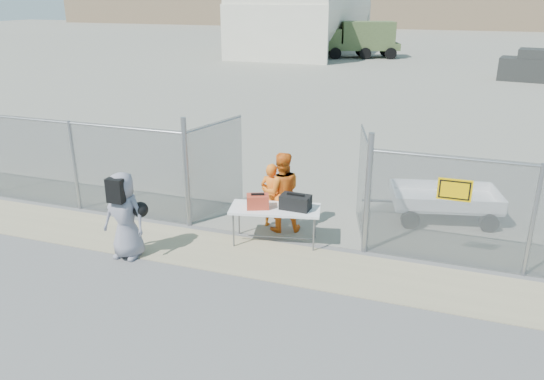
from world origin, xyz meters
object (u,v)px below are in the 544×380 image
at_px(folding_table, 275,225).
at_px(security_worker_left, 272,196).
at_px(visitor, 125,215).
at_px(utility_trailer, 444,203).
at_px(security_worker_right, 281,192).

xyz_separation_m(folding_table, security_worker_left, (-0.33, 0.74, 0.36)).
bearing_deg(folding_table, security_worker_left, 101.95).
distance_m(folding_table, visitor, 3.06).
xyz_separation_m(visitor, utility_trailer, (5.90, 4.08, -0.51)).
bearing_deg(folding_table, visitor, -160.90).
bearing_deg(utility_trailer, folding_table, -155.89).
bearing_deg(security_worker_right, visitor, 17.34).
relative_size(folding_table, visitor, 1.05).
xyz_separation_m(security_worker_right, visitor, (-2.51, -2.21, -0.01)).
distance_m(folding_table, security_worker_right, 0.83).
relative_size(folding_table, utility_trailer, 0.60).
height_order(security_worker_left, utility_trailer, security_worker_left).
bearing_deg(security_worker_left, security_worker_right, 169.88).
bearing_deg(utility_trailer, security_worker_left, -167.03).
bearing_deg(visitor, utility_trailer, 33.96).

